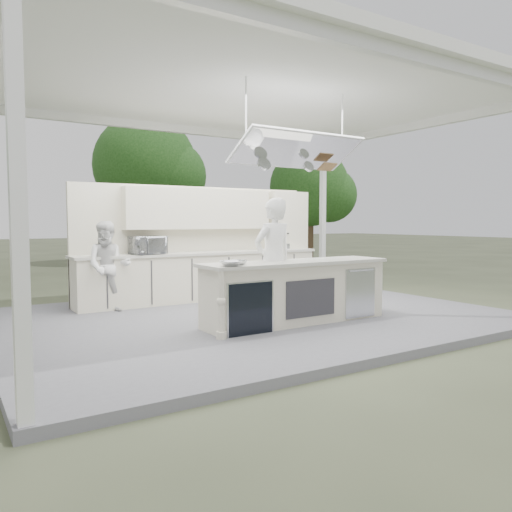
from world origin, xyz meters
TOP-DOWN VIEW (x-y plane):
  - ground at (0.00, 0.00)m, footprint 90.00×90.00m
  - stage_deck at (0.00, 0.00)m, footprint 8.00×6.00m
  - tent at (0.00, -0.01)m, footprint 8.20×6.20m
  - demo_island at (0.18, -0.91)m, footprint 3.10×0.79m
  - back_counter at (0.00, 1.90)m, footprint 5.08×0.72m
  - back_wall_unit at (0.44, 2.11)m, footprint 5.05×0.48m
  - tree_cluster at (-0.16, 9.77)m, footprint 19.55×9.40m
  - head_chef at (-0.10, -0.70)m, footprint 0.75×0.54m
  - sous_chef at (-1.98, 1.55)m, footprint 0.91×0.81m
  - toaster_oven at (-1.19, 1.76)m, footprint 0.68×0.54m
  - bowl_large at (-1.10, -1.15)m, footprint 0.31×0.31m
  - bowl_small at (-0.89, -1.03)m, footprint 0.27×0.27m

SIDE VIEW (x-z plane):
  - ground at x=0.00m, z-range 0.00..0.00m
  - stage_deck at x=0.00m, z-range 0.00..0.12m
  - demo_island at x=0.18m, z-range 0.12..1.07m
  - back_counter at x=0.00m, z-range 0.12..1.07m
  - sous_chef at x=-1.98m, z-range 0.12..1.68m
  - head_chef at x=-0.10m, z-range 0.12..2.03m
  - bowl_small at x=-0.89m, z-range 1.07..1.14m
  - bowl_large at x=-1.10m, z-range 1.07..1.14m
  - toaster_oven at x=-1.19m, z-range 1.07..1.40m
  - back_wall_unit at x=0.44m, z-range 0.45..2.70m
  - tree_cluster at x=-0.16m, z-range 0.36..6.21m
  - tent at x=0.00m, z-range 1.78..5.64m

